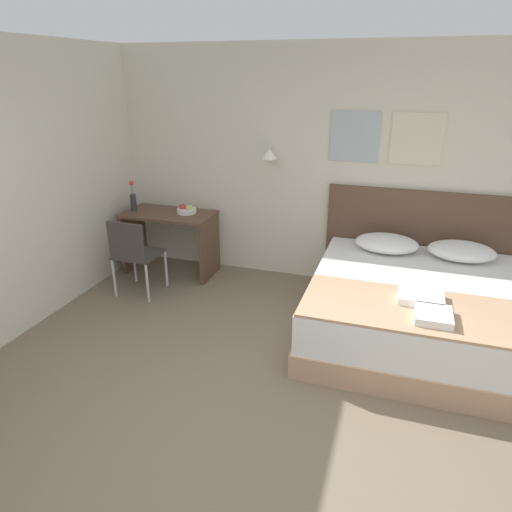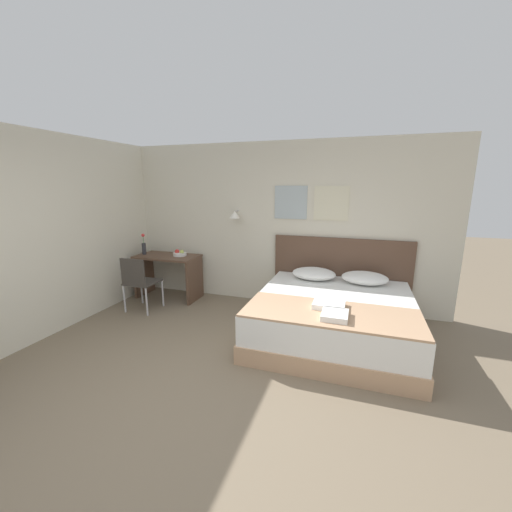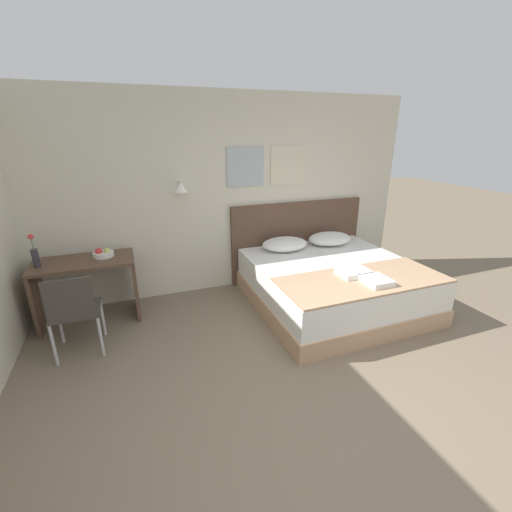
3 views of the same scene
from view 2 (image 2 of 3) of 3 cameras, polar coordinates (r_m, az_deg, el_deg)
name	(u,v)px [view 2 (image 2 of 3)]	position (r m, az deg, el deg)	size (l,w,h in m)	color
ground_plane	(175,416)	(3.16, -14.50, -26.33)	(24.00, 24.00, 0.00)	#756651
wall_back	(270,225)	(5.24, 2.62, 5.73)	(5.64, 0.31, 2.65)	beige
bed	(333,318)	(4.27, 13.85, -10.88)	(1.98, 1.99, 0.57)	tan
headboard	(340,275)	(5.14, 14.99, -3.30)	(2.10, 0.06, 1.17)	brown
pillow_left	(314,274)	(4.84, 10.47, -3.15)	(0.65, 0.48, 0.17)	white
pillow_right	(365,278)	(4.81, 19.15, -3.79)	(0.65, 0.48, 0.17)	white
throw_blanket	(330,313)	(3.62, 13.32, -10.07)	(1.92, 0.80, 0.02)	tan
folded_towel_near_foot	(329,305)	(3.74, 13.11, -8.63)	(0.36, 0.28, 0.06)	white
folded_towel_mid_bed	(335,315)	(3.48, 14.13, -10.38)	(0.27, 0.31, 0.06)	white
desk	(168,269)	(5.76, -15.68, -2.27)	(1.08, 0.58, 0.77)	brown
desk_chair	(138,280)	(5.24, -20.61, -4.06)	(0.46, 0.46, 0.88)	#3D3833
fruit_bowl	(180,254)	(5.62, -13.71, 0.44)	(0.23, 0.23, 0.11)	silver
flower_vase	(144,247)	(5.89, -19.72, 1.61)	(0.07, 0.07, 0.37)	#333338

